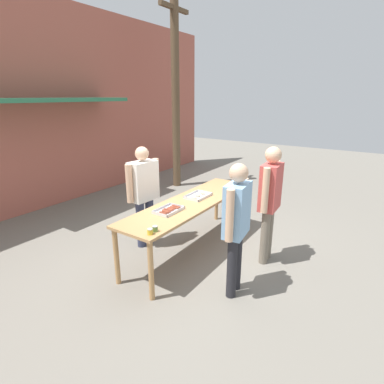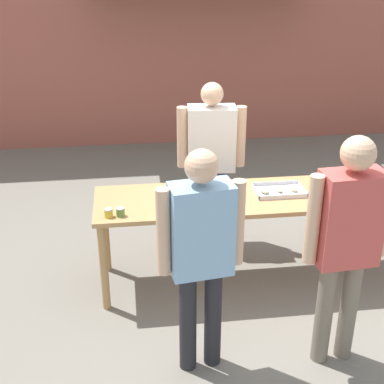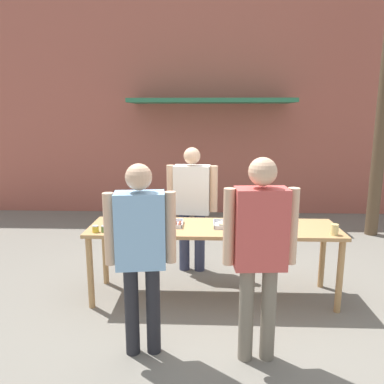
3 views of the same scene
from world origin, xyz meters
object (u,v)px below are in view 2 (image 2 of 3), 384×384
at_px(food_tray_buns, 278,191).
at_px(person_customer_with_cup, 347,235).
at_px(person_server_behind_table, 211,152).
at_px(condiment_jar_mustard, 109,213).
at_px(condiment_jar_ketchup, 120,212).
at_px(food_tray_sausages, 193,196).
at_px(person_customer_holding_hotdog, 201,246).

height_order(food_tray_buns, person_customer_with_cup, person_customer_with_cup).
xyz_separation_m(food_tray_buns, person_server_behind_table, (-0.49, 0.75, 0.12)).
height_order(condiment_jar_mustard, condiment_jar_ketchup, same).
distance_m(food_tray_buns, condiment_jar_ketchup, 1.44).
xyz_separation_m(condiment_jar_ketchup, person_server_behind_table, (0.92, 1.04, 0.10)).
height_order(food_tray_buns, condiment_jar_ketchup, condiment_jar_ketchup).
distance_m(food_tray_sausages, person_server_behind_table, 0.81).
bearing_deg(person_customer_holding_hotdog, condiment_jar_mustard, -59.90).
bearing_deg(condiment_jar_mustard, person_customer_with_cup, -28.09).
bearing_deg(condiment_jar_mustard, food_tray_sausages, 21.50).
bearing_deg(person_customer_with_cup, food_tray_buns, -86.77).
xyz_separation_m(condiment_jar_mustard, person_server_behind_table, (1.02, 1.04, 0.10)).
bearing_deg(food_tray_buns, person_customer_holding_hotdog, -127.51).
height_order(food_tray_sausages, person_server_behind_table, person_server_behind_table).
relative_size(food_tray_buns, condiment_jar_mustard, 6.03).
bearing_deg(condiment_jar_ketchup, person_server_behind_table, 48.33).
xyz_separation_m(food_tray_buns, condiment_jar_mustard, (-1.51, -0.29, 0.02)).
bearing_deg(food_tray_sausages, condiment_jar_ketchup, -155.83).
xyz_separation_m(food_tray_sausages, condiment_jar_mustard, (-0.73, -0.29, 0.02)).
xyz_separation_m(person_customer_holding_hotdog, person_customer_with_cup, (1.02, -0.05, 0.04)).
bearing_deg(food_tray_buns, food_tray_sausages, 179.99).
bearing_deg(condiment_jar_mustard, person_customer_holding_hotdog, -52.34).
height_order(condiment_jar_mustard, person_server_behind_table, person_server_behind_table).
relative_size(food_tray_sausages, person_customer_with_cup, 0.24).
bearing_deg(person_server_behind_table, food_tray_sausages, -105.70).
height_order(condiment_jar_ketchup, person_customer_holding_hotdog, person_customer_holding_hotdog).
bearing_deg(food_tray_buns, person_server_behind_table, 123.23).
bearing_deg(condiment_jar_ketchup, food_tray_buns, 11.40).
relative_size(condiment_jar_mustard, condiment_jar_ketchup, 1.00).
relative_size(person_customer_holding_hotdog, person_customer_with_cup, 0.97).
height_order(condiment_jar_mustard, person_customer_with_cup, person_customer_with_cup).
bearing_deg(food_tray_buns, person_customer_with_cup, -82.69).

